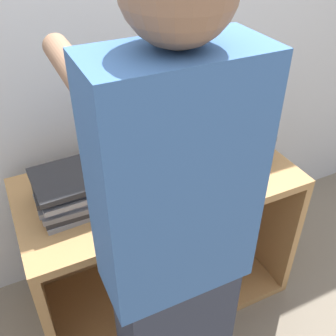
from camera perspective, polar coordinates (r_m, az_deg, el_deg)
name	(u,v)px	position (r m, az deg, el deg)	size (l,w,h in m)	color
ground_plane	(187,334)	(2.05, 2.71, -22.94)	(12.00, 12.00, 0.00)	#756B5B
wall_back	(119,43)	(1.79, -7.10, 17.50)	(8.00, 0.05, 2.40)	silver
cart	(154,231)	(1.97, -2.02, -9.09)	(1.20, 0.59, 0.73)	#A87A47
laptop_open	(154,164)	(1.68, -2.03, 0.60)	(0.31, 0.30, 0.25)	gray
laptop_stack_left	(77,188)	(1.55, -13.00, -2.91)	(0.33, 0.27, 0.15)	gray
laptop_stack_right	(228,146)	(1.78, 8.73, 3.12)	(0.33, 0.26, 0.15)	slate
person	(174,262)	(1.16, 0.81, -13.52)	(0.40, 0.53, 1.73)	#2D3342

